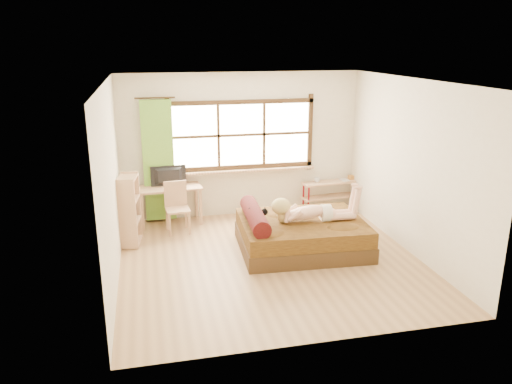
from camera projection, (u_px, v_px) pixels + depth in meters
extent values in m
plane|color=#9E754C|center=(270.00, 260.00, 7.66)|extent=(4.50, 4.50, 0.00)
plane|color=white|center=(272.00, 81.00, 6.88)|extent=(4.50, 4.50, 0.00)
plane|color=silver|center=(241.00, 145.00, 9.38)|extent=(4.50, 0.00, 4.50)
plane|color=silver|center=(324.00, 230.00, 5.17)|extent=(4.50, 0.00, 4.50)
plane|color=silver|center=(111.00, 185.00, 6.80)|extent=(0.00, 4.50, 4.50)
plane|color=silver|center=(411.00, 167.00, 7.75)|extent=(0.00, 4.50, 4.50)
cube|color=#FFEDBF|center=(241.00, 135.00, 9.31)|extent=(2.60, 0.01, 1.30)
cube|color=tan|center=(242.00, 171.00, 9.44)|extent=(2.80, 0.16, 0.04)
cube|color=#5E9D2A|center=(158.00, 161.00, 9.00)|extent=(0.55, 0.10, 2.20)
cube|color=#30200E|center=(302.00, 242.00, 8.05)|extent=(2.05, 1.68, 0.25)
cube|color=#321F0B|center=(302.00, 227.00, 7.98)|extent=(2.01, 1.64, 0.25)
cylinder|color=#320E08|center=(255.00, 216.00, 7.78)|extent=(0.34, 1.35, 0.28)
cube|color=tan|center=(170.00, 188.00, 9.00)|extent=(1.17, 0.61, 0.04)
cube|color=tan|center=(143.00, 213.00, 8.76)|extent=(0.05, 0.05, 0.68)
cube|color=tan|center=(201.00, 207.00, 9.06)|extent=(0.05, 0.05, 0.68)
cube|color=tan|center=(141.00, 205.00, 9.14)|extent=(0.05, 0.05, 0.68)
cube|color=tan|center=(196.00, 200.00, 9.44)|extent=(0.05, 0.05, 0.68)
imported|color=black|center=(169.00, 176.00, 8.98)|extent=(0.64, 0.14, 0.37)
cube|color=tan|center=(178.00, 210.00, 8.68)|extent=(0.43, 0.43, 0.04)
cube|color=tan|center=(175.00, 193.00, 8.77)|extent=(0.40, 0.07, 0.45)
cube|color=tan|center=(170.00, 226.00, 8.54)|extent=(0.04, 0.04, 0.40)
cube|color=tan|center=(190.00, 224.00, 8.63)|extent=(0.04, 0.04, 0.40)
cube|color=tan|center=(167.00, 219.00, 8.85)|extent=(0.04, 0.04, 0.40)
cube|color=tan|center=(186.00, 217.00, 8.94)|extent=(0.04, 0.04, 0.40)
cube|color=tan|center=(331.00, 182.00, 9.80)|extent=(1.20, 0.44, 0.04)
cube|color=tan|center=(331.00, 196.00, 9.89)|extent=(1.20, 0.44, 0.03)
cylinder|color=maroon|center=(309.00, 200.00, 9.60)|extent=(0.04, 0.04, 0.59)
cylinder|color=maroon|center=(358.00, 194.00, 9.95)|extent=(0.04, 0.04, 0.59)
cylinder|color=maroon|center=(303.00, 197.00, 9.81)|extent=(0.04, 0.04, 0.59)
cylinder|color=maroon|center=(352.00, 191.00, 10.16)|extent=(0.04, 0.04, 0.59)
cube|color=#BF7D2F|center=(351.00, 177.00, 9.93)|extent=(0.11, 0.11, 0.08)
imported|color=gray|center=(317.00, 180.00, 9.72)|extent=(0.13, 0.13, 0.09)
imported|color=gray|center=(341.00, 180.00, 9.84)|extent=(0.18, 0.22, 0.02)
cube|color=tan|center=(132.00, 241.00, 8.27)|extent=(0.35, 0.51, 0.03)
cube|color=tan|center=(130.00, 220.00, 8.17)|extent=(0.35, 0.51, 0.03)
cube|color=tan|center=(129.00, 199.00, 8.06)|extent=(0.35, 0.51, 0.03)
cube|color=tan|center=(127.00, 178.00, 7.96)|extent=(0.35, 0.51, 0.03)
cube|color=tan|center=(127.00, 215.00, 7.89)|extent=(0.29, 0.07, 1.16)
cube|color=tan|center=(132.00, 205.00, 8.34)|extent=(0.29, 0.07, 1.16)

